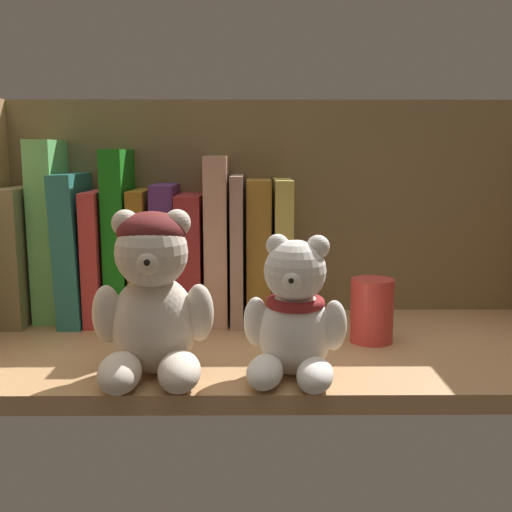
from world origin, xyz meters
The scene contains 17 objects.
shelf_board centered at (0.00, 0.00, 1.00)cm, with size 73.28×31.75×2.00cm, color tan.
shelf_back_panel centered at (0.00, 16.47, 15.98)cm, with size 75.68×1.20×31.95cm, color olive.
book_0 centered at (-33.65, 12.43, 11.08)cm, with size 2.97×14.96×18.17cm, color olive.
book_1 centered at (-30.04, 12.43, 14.18)cm, with size 3.39×9.79×24.36cm, color #6DC86B.
book_2 centered at (-26.41, 12.43, 11.98)cm, with size 3.00×14.98×19.97cm, color #28736A.
book_3 centered at (-23.38, 12.43, 10.82)cm, with size 2.17×13.94×17.65cm, color #C03737.
book_4 centered at (-20.46, 12.43, 13.56)cm, with size 2.80×12.11×23.13cm, color #167314.
book_5 centered at (-17.54, 12.43, 10.90)cm, with size 2.17×12.69×17.79cm, color brown.
book_6 centered at (-14.49, 12.43, 11.25)cm, with size 3.06×10.87×18.51cm, color #502862.
book_7 centered at (-10.87, 12.43, 10.59)cm, with size 3.31×13.33×17.19cm, color maroon.
book_8 centered at (-7.29, 12.43, 13.14)cm, with size 2.98×12.40×22.27cm, color tan.
book_9 centered at (-4.55, 12.43, 11.87)cm, with size 1.64×14.55×19.75cm, color #91705E.
book_10 centered at (-1.68, 12.43, 11.56)cm, with size 3.22×10.50×19.13cm, color olive.
book_11 centered at (1.53, 12.43, 11.61)cm, with size 2.33×14.53×19.23cm, color #AC9B44.
teddy_bear_larger centered at (-12.65, -10.43, 10.10)cm, with size 12.46×12.66×17.07cm.
teddy_bear_smaller centered at (1.68, -10.90, 8.23)cm, with size 10.83×11.27×14.59cm.
pillar_candle centered at (11.91, 0.83, 5.87)cm, with size 5.16×5.16×7.73cm, color #C63833.
Camera 1 is at (-2.60, -69.84, 24.52)cm, focal length 42.35 mm.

